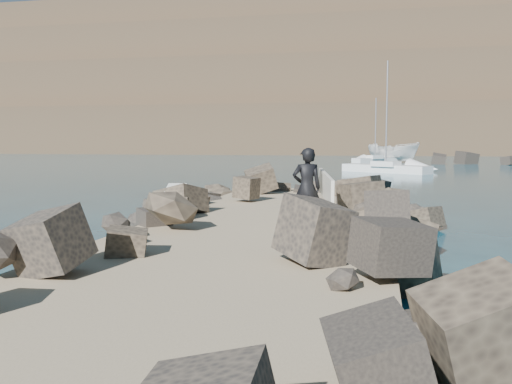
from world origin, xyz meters
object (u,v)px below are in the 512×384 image
surfboard_resting (172,200)px  sailboat_c (386,168)px  boat_imported (393,152)px  surfer_with_board (309,188)px

surfboard_resting → sailboat_c: 34.61m
boat_imported → surfer_with_board: same height
surfboard_resting → surfer_with_board: size_ratio=0.92×
sailboat_c → surfboard_resting: bearing=-100.3°
boat_imported → sailboat_c: size_ratio=0.69×
surfboard_resting → sailboat_c: sailboat_c is taller
boat_imported → surfboard_resting: bearing=-167.7°
surfer_with_board → sailboat_c: 35.62m
surfer_with_board → sailboat_c: (2.22, 35.53, -1.20)m
boat_imported → surfer_with_board: 58.27m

